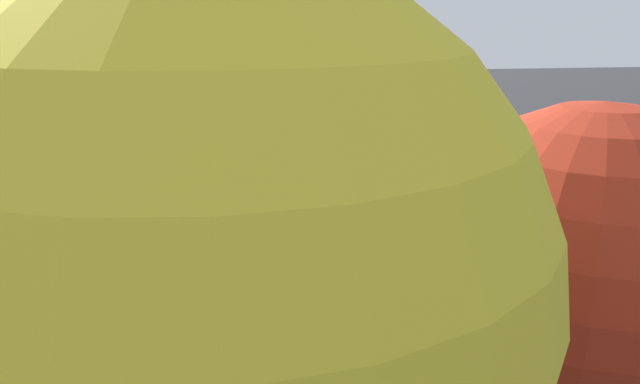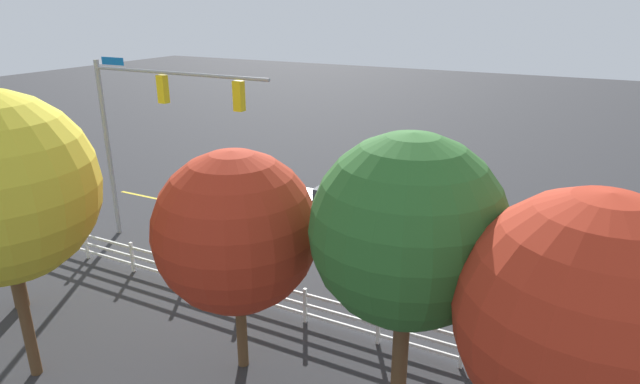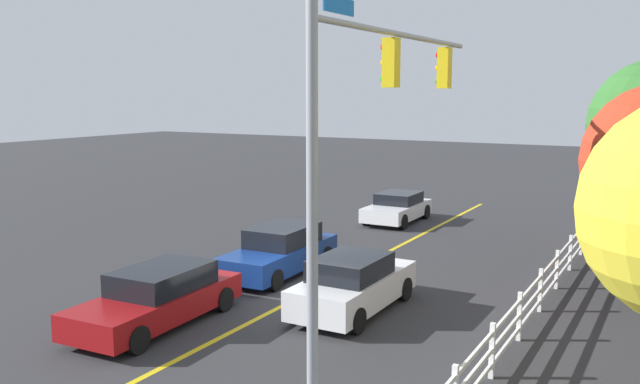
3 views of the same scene
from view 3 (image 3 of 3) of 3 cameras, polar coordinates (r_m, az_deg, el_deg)
ground_plane at (r=19.09m, az=-1.45°, el=-8.81°), size 120.00×120.00×0.00m
lane_center_stripe at (r=22.49m, az=3.79°, el=-6.14°), size 28.00×0.16×0.01m
signal_assembly at (r=13.17m, az=4.49°, el=6.18°), size 7.88×0.38×7.29m
car_0 at (r=21.16m, az=-3.41°, el=-5.05°), size 4.83×1.99×1.51m
car_1 at (r=29.74m, az=6.62°, el=-1.33°), size 4.13×1.94×1.29m
car_2 at (r=17.57m, az=2.86°, el=-7.86°), size 4.37×1.84×1.51m
car_3 at (r=17.08m, az=-13.66°, el=-8.71°), size 4.86×2.07×1.41m
white_rail_fence at (r=19.60m, az=18.96°, el=-6.98°), size 26.10×0.10×1.15m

